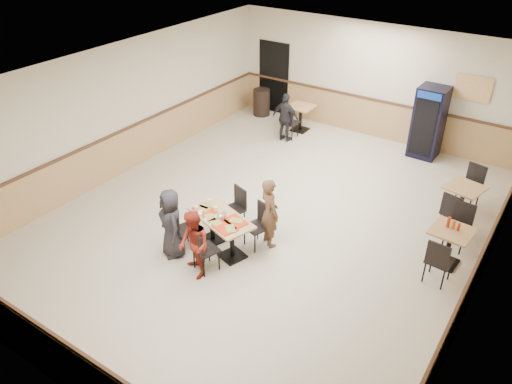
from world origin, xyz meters
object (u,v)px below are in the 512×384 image
Objects in this scene: back_table at (301,114)px; trash_bin at (262,102)px; diner_man_opposite at (269,213)px; diner_woman_right at (194,245)px; side_table_near at (450,241)px; main_table at (222,228)px; side_table_far at (462,197)px; lone_diner at (286,118)px; pepsi_cooler at (428,122)px; diner_woman_left at (171,223)px.

back_table is 1.57m from trash_bin.
diner_woman_right is at bearing 97.45° from diner_man_opposite.
side_table_near is 0.92× the size of trash_bin.
side_table_near reaches higher than main_table.
side_table_far is at bearing 97.02° from side_table_near.
back_table is (0.00, 0.81, -0.18)m from lone_diner.
lone_diner is at bearing -158.90° from pepsi_cooler.
back_table is 3.40m from pepsi_cooler.
diner_man_opposite is 5.36m from back_table.
diner_woman_right is 0.70× the size of pepsi_cooler.
pepsi_cooler reaches higher than diner_woman_right.
side_table_near is 4.41m from pepsi_cooler.
lone_diner is 0.73× the size of pepsi_cooler.
diner_woman_left is 5.42m from lone_diner.
side_table_far reaches higher than main_table.
main_table is 1.04× the size of diner_man_opposite.
diner_woman_right is 7.41m from trash_bin.
main_table is at bearing -152.19° from side_table_near.
diner_woman_right is at bearing -67.62° from main_table.
trash_bin reaches higher than side_table_near.
lone_diner reaches higher than trash_bin.
pepsi_cooler reaches higher than diner_man_opposite.
diner_man_opposite is at bearing -55.31° from trash_bin.
trash_bin is at bearing -36.88° from lone_diner.
diner_woman_left is at bearing -134.21° from side_table_far.
diner_woman_right is 5.49m from side_table_far.
diner_woman_left is at bearing -117.90° from main_table.
side_table_near is at bearing -35.75° from back_table.
pepsi_cooler is at bearing -159.81° from lone_diner.
side_table_far is (4.87, -1.21, -0.17)m from lone_diner.
main_table is 1.10× the size of lone_diner.
side_table_near is (3.52, 2.74, -0.15)m from diner_woman_right.
diner_woman_left is 6.22m from back_table.
pepsi_cooler is (-1.52, 2.42, 0.41)m from side_table_far.
diner_man_opposite is at bearing -101.64° from pepsi_cooler.
back_table is at bearing -37.86° from diner_man_opposite.
diner_woman_left reaches higher than diner_woman_right.
main_table is 2.00× the size of back_table.
diner_man_opposite is 3.21m from side_table_near.
diner_woman_left is at bearing -70.01° from trash_bin.
trash_bin is (-1.52, 0.35, -0.09)m from back_table.
diner_man_opposite is at bearing 62.10° from main_table.
diner_woman_right is 1.58m from diner_man_opposite.
side_table_far is (3.32, 4.37, -0.14)m from diner_woman_right.
lone_diner is 0.83m from back_table.
trash_bin is (-4.87, -0.04, -0.50)m from pepsi_cooler.
trash_bin is at bearing 167.06° from back_table.
side_table_far is (2.74, 2.90, -0.20)m from diner_man_opposite.
main_table is at bearing -62.94° from trash_bin.
pepsi_cooler reaches higher than diner_woman_left.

